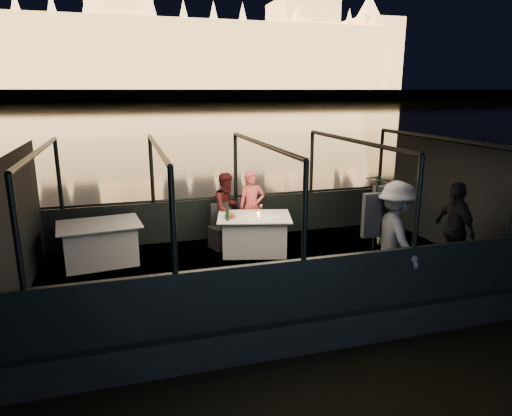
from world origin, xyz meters
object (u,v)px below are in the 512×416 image
object	(u,v)px
dining_table_central	(254,234)
person_woman_coral	(252,208)
person_man_maroon	(228,209)
passenger_stripe	(395,240)
passenger_dark	(454,229)
coat_stand	(374,234)
chair_port_right	(249,222)
dining_table_aft	(101,244)
wine_bottle	(227,213)
chair_port_left	(222,227)

from	to	relation	value
dining_table_central	person_woman_coral	distance (m)	0.83
person_woman_coral	person_man_maroon	size ratio (longest dim) A/B	1.01
passenger_stripe	passenger_dark	size ratio (longest dim) A/B	1.08
coat_stand	person_man_maroon	distance (m)	3.39
chair_port_right	dining_table_central	bearing A→B (deg)	-116.08
dining_table_central	passenger_dark	bearing A→B (deg)	-34.10
passenger_dark	person_woman_coral	bearing A→B (deg)	-131.10
dining_table_aft	passenger_stripe	distance (m)	5.36
wine_bottle	person_woman_coral	bearing A→B (deg)	50.52
chair_port_right	passenger_stripe	world-z (taller)	passenger_stripe
dining_table_central	passenger_dark	distance (m)	3.73
coat_stand	passenger_dark	distance (m)	1.60
chair_port_left	person_woman_coral	xyz separation A→B (m)	(0.73, 0.28, 0.30)
chair_port_right	chair_port_left	bearing A→B (deg)	176.66
chair_port_left	chair_port_right	size ratio (longest dim) A/B	0.95
passenger_stripe	wine_bottle	distance (m)	3.16
chair_port_right	wine_bottle	xyz separation A→B (m)	(-0.66, -0.81, 0.47)
dining_table_central	chair_port_left	bearing A→B (deg)	141.95
dining_table_aft	dining_table_central	bearing A→B (deg)	-4.47
dining_table_central	chair_port_left	world-z (taller)	chair_port_left
coat_stand	person_woman_coral	size ratio (longest dim) A/B	1.22
passenger_dark	wine_bottle	bearing A→B (deg)	-114.68
passenger_dark	chair_port_left	bearing A→B (deg)	-121.91
coat_stand	person_man_maroon	world-z (taller)	coat_stand
passenger_stripe	passenger_dark	bearing A→B (deg)	-75.74
coat_stand	passenger_dark	xyz separation A→B (m)	(1.60, 0.02, -0.05)
chair_port_left	passenger_dark	xyz separation A→B (m)	(3.64, -2.52, 0.40)
dining_table_central	wine_bottle	size ratio (longest dim) A/B	4.97
dining_table_central	person_woman_coral	bearing A→B (deg)	77.86
dining_table_aft	chair_port_left	distance (m)	2.40
person_woman_coral	passenger_dark	bearing A→B (deg)	-36.68
chair_port_left	passenger_stripe	distance (m)	3.63
coat_stand	chair_port_left	bearing A→B (deg)	128.71
coat_stand	person_woman_coral	xyz separation A→B (m)	(-1.31, 2.82, -0.15)
person_man_maroon	wine_bottle	size ratio (longest dim) A/B	5.26
person_woman_coral	passenger_dark	world-z (taller)	passenger_dark
coat_stand	dining_table_central	bearing A→B (deg)	124.96
dining_table_aft	person_man_maroon	xyz separation A→B (m)	(2.59, 0.52, 0.36)
chair_port_right	person_woman_coral	bearing A→B (deg)	25.93
dining_table_central	passenger_stripe	size ratio (longest dim) A/B	0.79
dining_table_aft	chair_port_right	size ratio (longest dim) A/B	1.54
chair_port_left	coat_stand	xyz separation A→B (m)	(2.04, -2.54, 0.45)
coat_stand	passenger_dark	world-z (taller)	coat_stand
coat_stand	wine_bottle	distance (m)	2.81
coat_stand	passenger_stripe	bearing A→B (deg)	-44.69
person_man_maroon	passenger_stripe	xyz separation A→B (m)	(2.09, -3.09, 0.10)
dining_table_aft	person_woman_coral	bearing A→B (deg)	9.01
dining_table_central	coat_stand	bearing A→B (deg)	-55.04
chair_port_right	passenger_dark	distance (m)	4.06
coat_stand	dining_table_aft	bearing A→B (deg)	152.29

